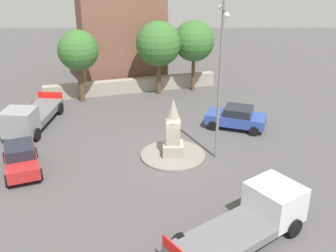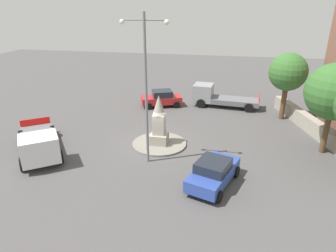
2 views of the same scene
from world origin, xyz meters
name	(u,v)px [view 2 (image 2 of 2)]	position (x,y,z in m)	size (l,w,h in m)	color
ground_plane	(159,144)	(0.00, 0.00, 0.00)	(80.00, 80.00, 0.00)	#4F4C4C
traffic_island	(159,144)	(0.00, 0.00, 0.07)	(3.83, 3.83, 0.13)	gray
monument	(159,122)	(0.00, 0.00, 1.70)	(1.19, 1.19, 3.50)	#9E9687
streetlamp	(146,80)	(-0.16, -2.51, 5.28)	(2.73, 0.28, 8.92)	slate
car_red_parked_right	(162,98)	(-1.69, 8.36, 0.80)	(4.16, 2.98, 1.57)	#B22323
car_blue_far_side	(213,172)	(4.03, -4.33, 0.78)	(2.94, 4.29, 1.53)	#2D479E
truck_white_approaching	(39,144)	(-7.11, -3.41, 0.96)	(5.50, 6.34, 2.01)	silver
truck_grey_waiting	(217,97)	(3.58, 9.49, 0.95)	(6.35, 2.69, 2.06)	gray
stone_boundary_wall	(320,132)	(11.39, 3.31, 0.57)	(14.50, 0.70, 1.14)	#9E9687
tree_near_wall	(288,72)	(9.25, 7.12, 4.05)	(3.10, 3.10, 5.64)	brown
tree_far_corner	(335,92)	(11.01, 1.05, 4.18)	(3.61, 3.61, 6.01)	brown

